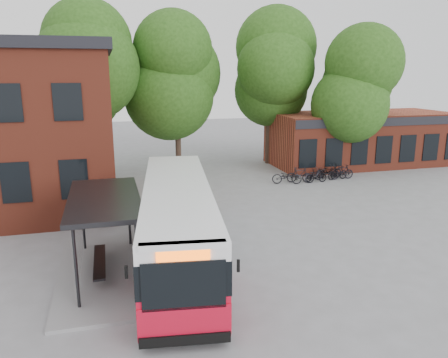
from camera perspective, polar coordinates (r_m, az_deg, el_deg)
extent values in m
plane|color=slate|center=(18.00, -0.17, -9.24)|extent=(100.00, 100.00, 0.00)
imported|color=black|center=(28.45, 8.22, 0.34)|extent=(2.02, 1.23, 1.00)
imported|color=black|center=(28.96, 9.82, 0.52)|extent=(1.73, 0.92, 1.00)
imported|color=#23222B|center=(29.41, 11.62, 0.54)|extent=(1.81, 1.24, 0.90)
imported|color=black|center=(29.15, 11.99, 0.39)|extent=(1.48, 0.43, 0.89)
imported|color=#23242C|center=(30.78, 13.21, 0.97)|extent=(1.59, 0.62, 0.82)
imported|color=black|center=(30.29, 14.61, 0.80)|extent=(1.62, 0.70, 0.95)
imported|color=black|center=(30.65, 13.55, 1.03)|extent=(1.88, 0.81, 0.96)
imported|color=black|center=(30.47, 15.16, 0.91)|extent=(1.69, 0.48, 1.01)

